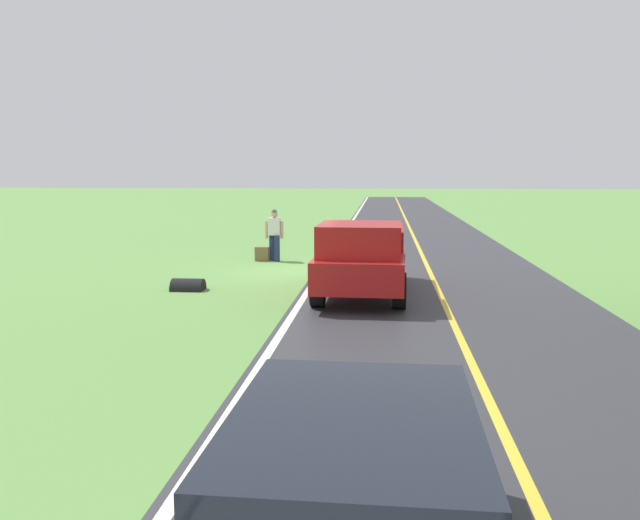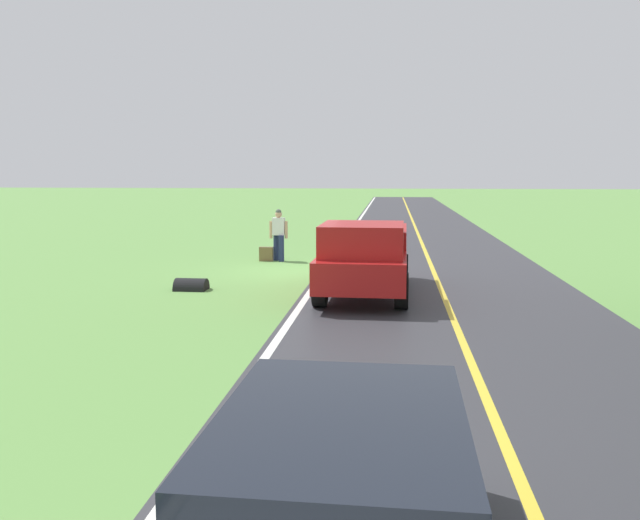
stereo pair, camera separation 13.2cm
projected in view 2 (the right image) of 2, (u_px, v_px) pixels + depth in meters
ground_plane at (296, 272)px, 19.87m from camera, size 200.00×200.00×0.00m
road_surface at (434, 274)px, 19.42m from camera, size 6.93×120.00×0.00m
lane_edge_line at (324, 272)px, 19.78m from camera, size 0.16×117.60×0.00m
lane_centre_line at (434, 274)px, 19.42m from camera, size 0.14×117.60×0.00m
hitchhiker_walking at (279, 232)px, 22.13m from camera, size 0.62×0.51×1.75m
suitcase_carried at (266, 254)px, 22.19m from camera, size 0.46×0.20×0.48m
pickup_truck_passing at (365, 256)px, 15.87m from camera, size 2.18×5.44×1.82m
sedan_ahead_same_lane at (339, 519)px, 4.26m from camera, size 2.00×4.43×1.41m
drainage_culvert at (191, 290)px, 16.79m from camera, size 0.80×0.60×0.60m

